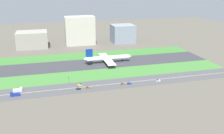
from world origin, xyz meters
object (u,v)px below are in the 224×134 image
(car_4, at_px, (129,83))
(office_tower, at_px, (123,33))
(airliner, at_px, (107,58))
(car_0, at_px, (80,85))
(hangar_building, at_px, (80,31))
(fuel_tank_west, at_px, (81,34))
(car_3, at_px, (88,88))
(truck_1, at_px, (18,90))
(car_1, at_px, (122,84))
(truck_0, at_px, (15,94))
(traffic_light, at_px, (69,80))
(car_2, at_px, (78,89))
(terminal_building, at_px, (32,40))
(car_5, at_px, (158,80))

(car_4, xyz_separation_m, office_tower, (53.05, 192.00, 14.26))
(airliner, relative_size, car_0, 14.77)
(hangar_building, height_order, office_tower, hangar_building)
(car_4, distance_m, fuel_tank_west, 237.63)
(car_3, bearing_deg, truck_1, -8.66)
(car_0, bearing_deg, car_3, -58.74)
(truck_1, bearing_deg, car_1, -5.63)
(truck_0, height_order, office_tower, office_tower)
(airliner, height_order, car_1, airliner)
(traffic_light, relative_size, hangar_building, 0.15)
(truck_0, bearing_deg, fuel_tank_west, -111.84)
(truck_0, distance_m, office_tower, 252.57)
(car_0, height_order, hangar_building, hangar_building)
(airliner, relative_size, office_tower, 1.69)
(car_0, bearing_deg, car_1, -13.47)
(car_0, relative_size, fuel_tank_west, 0.19)
(car_0, distance_m, fuel_tank_west, 229.59)
(car_2, distance_m, terminal_building, 198.25)
(hangar_building, height_order, fuel_tank_west, hangar_building)
(car_5, xyz_separation_m, office_tower, (21.02, 192.00, 14.26))
(truck_0, bearing_deg, terminal_building, -93.01)
(traffic_light, distance_m, hangar_building, 178.96)
(car_4, bearing_deg, airliner, -87.02)
(airliner, xyz_separation_m, car_1, (-3.26, -78.00, -5.31))
(car_3, height_order, traffic_light, traffic_light)
(truck_0, distance_m, traffic_light, 54.05)
(car_3, xyz_separation_m, fuel_tank_west, (27.47, 237.00, 7.52))
(truck_1, xyz_separation_m, fuel_tank_west, (93.16, 227.00, 6.78))
(terminal_building, xyz_separation_m, office_tower, (153.44, 0.00, 2.37))
(airliner, distance_m, car_4, 78.29)
(car_2, bearing_deg, hangar_building, -98.85)
(car_1, bearing_deg, office_tower, -107.45)
(car_3, distance_m, office_tower, 215.16)
(hangar_building, bearing_deg, traffic_light, -102.02)
(car_2, height_order, traffic_light, traffic_light)
(car_4, relative_size, car_0, 1.00)
(car_1, height_order, car_0, same)
(truck_0, relative_size, terminal_building, 0.18)
(hangar_building, bearing_deg, car_0, -98.29)
(car_2, relative_size, fuel_tank_west, 0.19)
(airliner, xyz_separation_m, car_0, (-45.01, -68.00, -5.31))
(office_tower, distance_m, fuel_tank_west, 82.30)
(car_1, height_order, truck_0, truck_0)
(car_0, bearing_deg, truck_0, -170.75)
(car_4, relative_size, office_tower, 0.11)
(car_3, height_order, fuel_tank_west, fuel_tank_west)
(car_0, xyz_separation_m, car_2, (-3.39, -10.00, 0.00))
(car_2, height_order, terminal_building, terminal_building)
(car_5, xyz_separation_m, traffic_light, (-91.62, 17.99, 3.37))
(truck_1, bearing_deg, car_4, -5.26)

